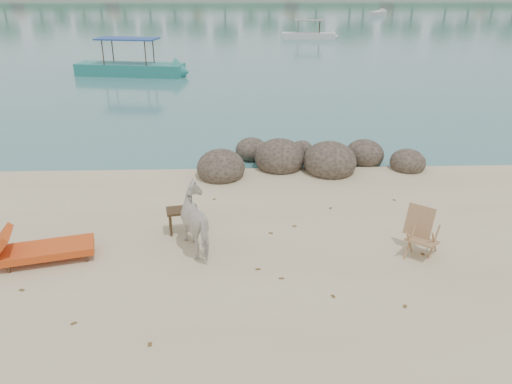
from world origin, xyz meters
TOP-DOWN VIEW (x-y plane):
  - water at (0.00, 90.00)m, footprint 400.00×400.00m
  - boulders at (2.15, 6.05)m, footprint 6.58×3.02m
  - cow at (-0.46, 1.41)m, footprint 1.24×1.63m
  - side_table at (-0.90, 2.13)m, footprint 0.73×0.54m
  - lounge_chair at (-3.41, 1.04)m, footprint 2.26×1.26m
  - deck_chair at (3.94, 0.96)m, footprint 0.87×0.88m
  - boat_near at (-5.84, 21.69)m, footprint 7.07×2.76m
  - boat_mid at (6.87, 39.93)m, footprint 5.56×1.85m
  - boat_far at (21.37, 70.42)m, footprint 4.15×5.93m
  - dead_leaves at (0.10, 0.71)m, footprint 7.87×6.91m

SIDE VIEW (x-z plane):
  - water at x=0.00m, z-range 0.00..0.00m
  - dead_leaves at x=0.10m, z-range 0.01..0.01m
  - boulders at x=2.15m, z-range -0.34..0.80m
  - side_table at x=-0.90m, z-range 0.00..0.53m
  - lounge_chair at x=-3.41m, z-range 0.00..0.64m
  - boat_far at x=21.37m, z-range 0.00..0.70m
  - deck_chair at x=3.94m, z-range 0.00..0.93m
  - cow at x=-0.46m, z-range 0.00..1.25m
  - boat_mid at x=6.87m, z-range 0.00..2.66m
  - boat_near at x=-5.84m, z-range 0.00..3.35m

